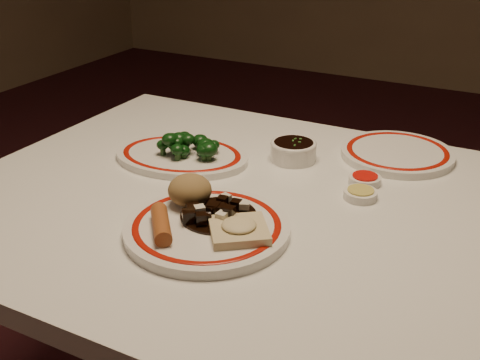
% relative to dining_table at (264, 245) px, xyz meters
% --- Properties ---
extents(dining_table, '(1.20, 0.90, 0.75)m').
position_rel_dining_table_xyz_m(dining_table, '(0.00, 0.00, 0.00)').
color(dining_table, white).
rests_on(dining_table, ground).
extents(main_plate, '(0.31, 0.31, 0.02)m').
position_rel_dining_table_xyz_m(main_plate, '(-0.04, -0.15, 0.10)').
color(main_plate, white).
rests_on(main_plate, dining_table).
extents(rice_mound, '(0.08, 0.08, 0.06)m').
position_rel_dining_table_xyz_m(rice_mound, '(-0.10, -0.10, 0.14)').
color(rice_mound, olive).
rests_on(rice_mound, main_plate).
extents(spring_roll, '(0.09, 0.10, 0.03)m').
position_rel_dining_table_xyz_m(spring_roll, '(-0.09, -0.20, 0.12)').
color(spring_roll, '#A15627').
rests_on(spring_roll, main_plate).
extents(fried_wonton, '(0.13, 0.13, 0.03)m').
position_rel_dining_table_xyz_m(fried_wonton, '(0.02, -0.15, 0.12)').
color(fried_wonton, beige).
rests_on(fried_wonton, main_plate).
extents(stirfry_heap, '(0.13, 0.13, 0.03)m').
position_rel_dining_table_xyz_m(stirfry_heap, '(-0.04, -0.12, 0.12)').
color(stirfry_heap, black).
rests_on(stirfry_heap, main_plate).
extents(broccoli_plate, '(0.32, 0.29, 0.02)m').
position_rel_dining_table_xyz_m(broccoli_plate, '(-0.25, 0.10, 0.10)').
color(broccoli_plate, white).
rests_on(broccoli_plate, dining_table).
extents(broccoli_pile, '(0.13, 0.11, 0.05)m').
position_rel_dining_table_xyz_m(broccoli_pile, '(-0.23, 0.10, 0.13)').
color(broccoli_pile, '#23471C').
rests_on(broccoli_pile, broccoli_plate).
extents(soy_bowl, '(0.10, 0.10, 0.04)m').
position_rel_dining_table_xyz_m(soy_bowl, '(-0.03, 0.21, 0.11)').
color(soy_bowl, white).
rests_on(soy_bowl, dining_table).
extents(sweet_sour_dish, '(0.06, 0.06, 0.02)m').
position_rel_dining_table_xyz_m(sweet_sour_dish, '(0.14, 0.17, 0.10)').
color(sweet_sour_dish, white).
rests_on(sweet_sour_dish, dining_table).
extents(mustard_dish, '(0.06, 0.06, 0.02)m').
position_rel_dining_table_xyz_m(mustard_dish, '(0.15, 0.10, 0.10)').
color(mustard_dish, white).
rests_on(mustard_dish, dining_table).
extents(far_plate, '(0.31, 0.31, 0.02)m').
position_rel_dining_table_xyz_m(far_plate, '(0.16, 0.33, 0.10)').
color(far_plate, white).
rests_on(far_plate, dining_table).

